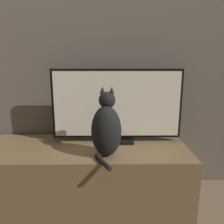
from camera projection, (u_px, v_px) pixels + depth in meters
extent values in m
cube|color=#60564C|center=(87.00, 27.00, 1.68)|extent=(4.80, 0.05, 2.60)
cube|color=brown|center=(86.00, 175.00, 1.61)|extent=(1.46, 0.56, 0.44)
cube|color=black|center=(117.00, 140.00, 1.66)|extent=(0.25, 0.15, 0.02)
cylinder|color=black|center=(117.00, 137.00, 1.65)|extent=(0.04, 0.04, 0.03)
cube|color=black|center=(117.00, 104.00, 1.61)|extent=(0.95, 0.02, 0.51)
cube|color=silver|center=(117.00, 104.00, 1.59)|extent=(0.92, 0.01, 0.48)
ellipsoid|color=black|center=(106.00, 131.00, 1.38)|extent=(0.22, 0.20, 0.33)
ellipsoid|color=silver|center=(108.00, 131.00, 1.44)|extent=(0.11, 0.07, 0.18)
sphere|color=black|center=(107.00, 100.00, 1.36)|extent=(0.12, 0.12, 0.11)
cone|color=black|center=(102.00, 90.00, 1.36)|extent=(0.04, 0.04, 0.04)
cone|color=black|center=(112.00, 90.00, 1.35)|extent=(0.04, 0.04, 0.04)
cylinder|color=black|center=(103.00, 162.00, 1.29)|extent=(0.11, 0.19, 0.03)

